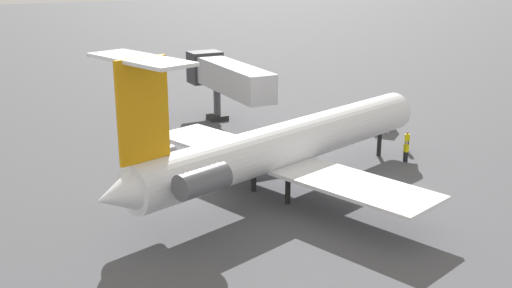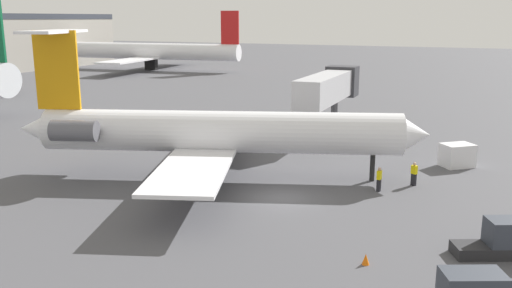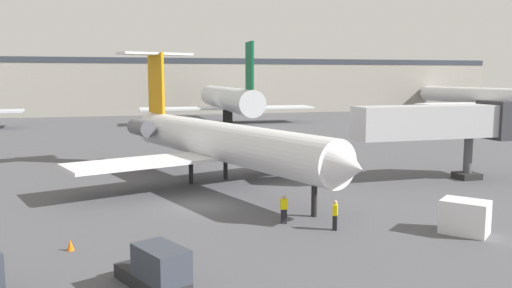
{
  "view_description": "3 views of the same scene",
  "coord_description": "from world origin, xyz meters",
  "px_view_note": "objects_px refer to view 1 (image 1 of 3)",
  "views": [
    {
      "loc": [
        -32.98,
        25.43,
        15.7
      ],
      "look_at": [
        3.96,
        7.87,
        3.24
      ],
      "focal_mm": 43.23,
      "sensor_mm": 36.0,
      "label": 1
    },
    {
      "loc": [
        -31.58,
        -12.11,
        11.51
      ],
      "look_at": [
        4.46,
        3.93,
        2.34
      ],
      "focal_mm": 38.12,
      "sensor_mm": 36.0,
      "label": 2
    },
    {
      "loc": [
        -5.1,
        -33.12,
        8.48
      ],
      "look_at": [
        5.54,
        6.34,
        3.11
      ],
      "focal_mm": 36.33,
      "sensor_mm": 36.0,
      "label": 3
    }
  ],
  "objects_px": {
    "jet_bridge": "(225,76)",
    "regional_jet": "(283,144)",
    "ground_crew_marshaller": "(406,152)",
    "ground_crew_loader": "(407,141)",
    "cargo_container_uld": "(383,119)"
  },
  "relations": [
    {
      "from": "jet_bridge",
      "to": "ground_crew_marshaller",
      "type": "relative_size",
      "value": 8.56
    },
    {
      "from": "ground_crew_loader",
      "to": "cargo_container_uld",
      "type": "xyz_separation_m",
      "value": [
        6.55,
        -2.38,
        0.06
      ]
    },
    {
      "from": "jet_bridge",
      "to": "ground_crew_loader",
      "type": "height_order",
      "value": "jet_bridge"
    },
    {
      "from": "ground_crew_loader",
      "to": "cargo_container_uld",
      "type": "bearing_deg",
      "value": -19.96
    },
    {
      "from": "regional_jet",
      "to": "cargo_container_uld",
      "type": "relative_size",
      "value": 9.94
    },
    {
      "from": "jet_bridge",
      "to": "ground_crew_loader",
      "type": "xyz_separation_m",
      "value": [
        -14.51,
        -10.5,
        -3.89
      ]
    },
    {
      "from": "ground_crew_loader",
      "to": "ground_crew_marshaller",
      "type": "bearing_deg",
      "value": 139.79
    },
    {
      "from": "regional_jet",
      "to": "ground_crew_marshaller",
      "type": "bearing_deg",
      "value": -81.95
    },
    {
      "from": "ground_crew_marshaller",
      "to": "ground_crew_loader",
      "type": "distance_m",
      "value": 3.05
    },
    {
      "from": "ground_crew_marshaller",
      "to": "ground_crew_loader",
      "type": "bearing_deg",
      "value": -40.21
    },
    {
      "from": "ground_crew_loader",
      "to": "cargo_container_uld",
      "type": "relative_size",
      "value": 0.58
    },
    {
      "from": "jet_bridge",
      "to": "cargo_container_uld",
      "type": "height_order",
      "value": "jet_bridge"
    },
    {
      "from": "regional_jet",
      "to": "cargo_container_uld",
      "type": "bearing_deg",
      "value": -57.09
    },
    {
      "from": "jet_bridge",
      "to": "regional_jet",
      "type": "bearing_deg",
      "value": 169.4
    },
    {
      "from": "ground_crew_marshaller",
      "to": "ground_crew_loader",
      "type": "height_order",
      "value": "same"
    }
  ]
}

